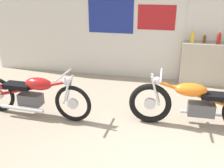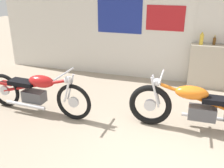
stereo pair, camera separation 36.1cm
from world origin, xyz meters
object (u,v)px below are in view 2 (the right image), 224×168
bottle_left_center (214,41)px  motorcycle_orange (198,107)px  bottle_leftmost (202,38)px  motorcycle_red (37,92)px

bottle_left_center → motorcycle_orange: size_ratio=0.09×
bottle_leftmost → motorcycle_red: 3.63m
motorcycle_orange → motorcycle_red: bearing=-176.1°
bottle_leftmost → motorcycle_orange: 2.13m
motorcycle_orange → motorcycle_red: size_ratio=1.04×
bottle_leftmost → bottle_left_center: bearing=13.9°
bottle_left_center → motorcycle_orange: bottle_left_center is taller
bottle_leftmost → bottle_left_center: size_ratio=1.53×
bottle_left_center → motorcycle_red: 3.88m
bottle_left_center → motorcycle_red: bottle_left_center is taller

